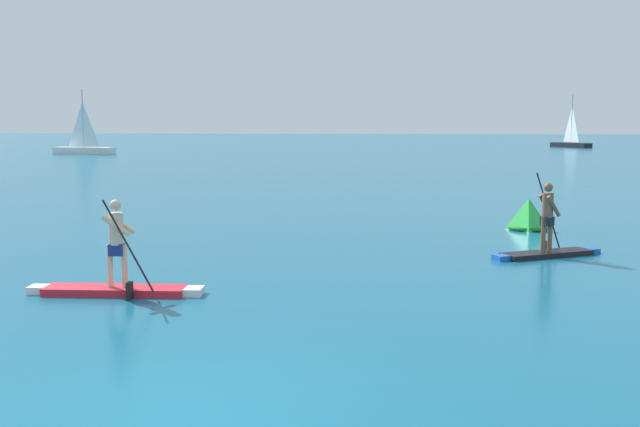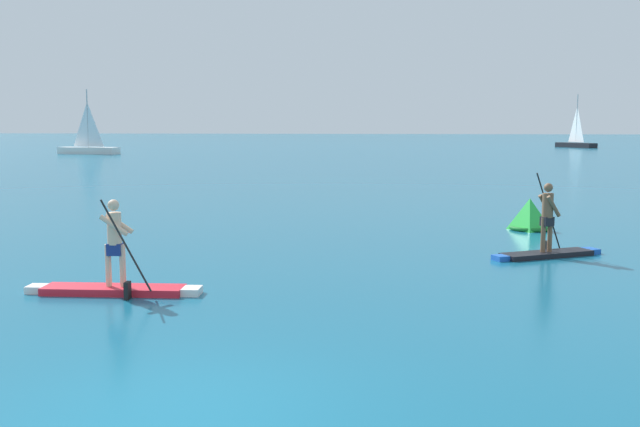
% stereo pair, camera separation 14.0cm
% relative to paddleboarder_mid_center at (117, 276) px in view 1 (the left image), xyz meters
% --- Properties ---
extents(ground, '(440.00, 440.00, 0.00)m').
position_rel_paddleboarder_mid_center_xyz_m(ground, '(2.95, -5.29, -0.33)').
color(ground, '#145B7A').
extents(paddleboarder_mid_center, '(3.29, 0.88, 1.81)m').
position_rel_paddleboarder_mid_center_xyz_m(paddleboarder_mid_center, '(0.00, 0.00, 0.00)').
color(paddleboarder_mid_center, red).
rests_on(paddleboarder_mid_center, ground).
extents(paddleboarder_far_right, '(2.74, 1.74, 2.00)m').
position_rel_paddleboarder_mid_center_xyz_m(paddleboarder_far_right, '(8.66, 4.96, 0.05)').
color(paddleboarder_far_right, black).
rests_on(paddleboarder_far_right, ground).
extents(race_marker_buoy, '(1.16, 1.16, 0.94)m').
position_rel_paddleboarder_mid_center_xyz_m(race_marker_buoy, '(8.92, 9.46, 0.07)').
color(race_marker_buoy, green).
rests_on(race_marker_buoy, ground).
extents(sailboat_left_horizon, '(6.51, 2.36, 6.69)m').
position_rel_paddleboarder_mid_center_xyz_m(sailboat_left_horizon, '(-28.32, 59.91, 0.38)').
color(sailboat_left_horizon, white).
rests_on(sailboat_left_horizon, ground).
extents(sailboat_right_horizon, '(4.53, 6.10, 7.03)m').
position_rel_paddleboarder_mid_center_xyz_m(sailboat_right_horizon, '(26.79, 88.00, 0.47)').
color(sailboat_right_horizon, black).
rests_on(sailboat_right_horizon, ground).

